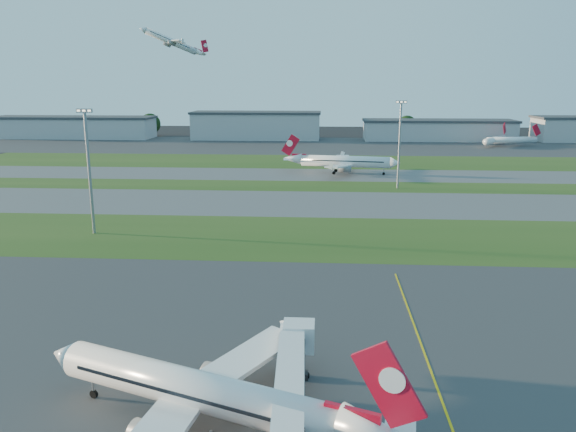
# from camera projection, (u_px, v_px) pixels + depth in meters

# --- Properties ---
(ground) EXTENTS (700.00, 700.00, 0.00)m
(ground) POSITION_uv_depth(u_px,v_px,m) (383.00, 361.00, 63.86)
(ground) COLOR black
(ground) RESTS_ON ground
(apron_near) EXTENTS (300.00, 70.00, 0.01)m
(apron_near) POSITION_uv_depth(u_px,v_px,m) (383.00, 361.00, 63.86)
(apron_near) COLOR #333335
(apron_near) RESTS_ON ground
(grass_strip_a) EXTENTS (300.00, 34.00, 0.01)m
(grass_strip_a) POSITION_uv_depth(u_px,v_px,m) (357.00, 238.00, 114.34)
(grass_strip_a) COLOR #274818
(grass_strip_a) RESTS_ON ground
(taxiway_a) EXTENTS (300.00, 32.00, 0.01)m
(taxiway_a) POSITION_uv_depth(u_px,v_px,m) (350.00, 204.00, 146.37)
(taxiway_a) COLOR #515154
(taxiway_a) RESTS_ON ground
(grass_strip_b) EXTENTS (300.00, 18.00, 0.01)m
(grass_strip_b) POSITION_uv_depth(u_px,v_px,m) (347.00, 187.00, 170.64)
(grass_strip_b) COLOR #274818
(grass_strip_b) RESTS_ON ground
(taxiway_b) EXTENTS (300.00, 26.00, 0.01)m
(taxiway_b) POSITION_uv_depth(u_px,v_px,m) (344.00, 175.00, 191.99)
(taxiway_b) COLOR #515154
(taxiway_b) RESTS_ON ground
(grass_strip_c) EXTENTS (300.00, 40.00, 0.01)m
(grass_strip_c) POSITION_uv_depth(u_px,v_px,m) (342.00, 162.00, 224.03)
(grass_strip_c) COLOR #274818
(grass_strip_c) RESTS_ON ground
(apron_far) EXTENTS (400.00, 80.00, 0.01)m
(apron_far) POSITION_uv_depth(u_px,v_px,m) (338.00, 145.00, 282.27)
(apron_far) COLOR #333335
(apron_far) RESTS_ON ground
(yellow_line) EXTENTS (0.25, 60.00, 0.02)m
(yellow_line) POSITION_uv_depth(u_px,v_px,m) (427.00, 362.00, 63.54)
(yellow_line) COLOR gold
(yellow_line) RESTS_ON ground
(jet_bridge) EXTENTS (4.20, 26.90, 6.20)m
(jet_bridge) POSITION_uv_depth(u_px,v_px,m) (289.00, 399.00, 48.76)
(jet_bridge) COLOR silver
(jet_bridge) RESTS_ON ground
(airliner_parked) EXTENTS (33.09, 28.04, 10.84)m
(airliner_parked) POSITION_uv_depth(u_px,v_px,m) (197.00, 392.00, 50.38)
(airliner_parked) COLOR white
(airliner_parked) RESTS_ON ground
(airliner_taxiing) EXTENTS (37.91, 31.94, 11.87)m
(airliner_taxiing) POSITION_uv_depth(u_px,v_px,m) (344.00, 162.00, 194.04)
(airliner_taxiing) COLOR white
(airliner_taxiing) RESTS_ON ground
(airliner_departing) EXTENTS (28.12, 24.11, 9.67)m
(airliner_departing) POSITION_uv_depth(u_px,v_px,m) (172.00, 42.00, 264.69)
(airliner_departing) COLOR white
(mini_jet_near) EXTENTS (17.70, 24.51, 9.48)m
(mini_jet_near) POSITION_uv_depth(u_px,v_px,m) (495.00, 140.00, 277.95)
(mini_jet_near) COLOR white
(mini_jet_near) RESTS_ON ground
(mini_jet_far) EXTENTS (28.15, 9.44, 9.48)m
(mini_jet_far) POSITION_uv_depth(u_px,v_px,m) (512.00, 140.00, 276.46)
(mini_jet_far) COLOR white
(mini_jet_far) RESTS_ON ground
(light_mast_west) EXTENTS (3.20, 0.70, 25.80)m
(light_mast_west) POSITION_uv_depth(u_px,v_px,m) (89.00, 163.00, 114.36)
(light_mast_west) COLOR gray
(light_mast_west) RESTS_ON ground
(light_mast_centre) EXTENTS (3.20, 0.70, 25.80)m
(light_mast_centre) POSITION_uv_depth(u_px,v_px,m) (400.00, 139.00, 164.32)
(light_mast_centre) COLOR gray
(light_mast_centre) RESTS_ON ground
(hangar_far_west) EXTENTS (91.80, 23.00, 12.20)m
(hangar_far_west) POSITION_uv_depth(u_px,v_px,m) (73.00, 127.00, 319.39)
(hangar_far_west) COLOR #A1A3A9
(hangar_far_west) RESTS_ON ground
(hangar_west) EXTENTS (71.40, 23.00, 15.20)m
(hangar_west) POSITION_uv_depth(u_px,v_px,m) (256.00, 125.00, 312.45)
(hangar_west) COLOR #A1A3A9
(hangar_west) RESTS_ON ground
(hangar_east) EXTENTS (81.60, 23.00, 11.20)m
(hangar_east) POSITION_uv_depth(u_px,v_px,m) (438.00, 130.00, 306.64)
(hangar_east) COLOR #A1A3A9
(hangar_east) RESTS_ON ground
(tree_far_west) EXTENTS (11.00, 11.00, 12.00)m
(tree_far_west) POSITION_uv_depth(u_px,v_px,m) (18.00, 124.00, 334.44)
(tree_far_west) COLOR black
(tree_far_west) RESTS_ON ground
(tree_west) EXTENTS (12.10, 12.10, 13.20)m
(tree_west) POSITION_uv_depth(u_px,v_px,m) (150.00, 124.00, 331.21)
(tree_west) COLOR black
(tree_west) RESTS_ON ground
(tree_mid_west) EXTENTS (9.90, 9.90, 10.80)m
(tree_mid_west) POSITION_uv_depth(u_px,v_px,m) (302.00, 127.00, 321.98)
(tree_mid_west) COLOR black
(tree_mid_west) RESTS_ON ground
(tree_mid_east) EXTENTS (11.55, 11.55, 12.60)m
(tree_mid_east) POSITION_uv_depth(u_px,v_px,m) (407.00, 126.00, 320.90)
(tree_mid_east) COLOR black
(tree_mid_east) RESTS_ON ground
(tree_east) EXTENTS (10.45, 10.45, 11.40)m
(tree_east) POSITION_uv_depth(u_px,v_px,m) (542.00, 128.00, 314.40)
(tree_east) COLOR black
(tree_east) RESTS_ON ground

